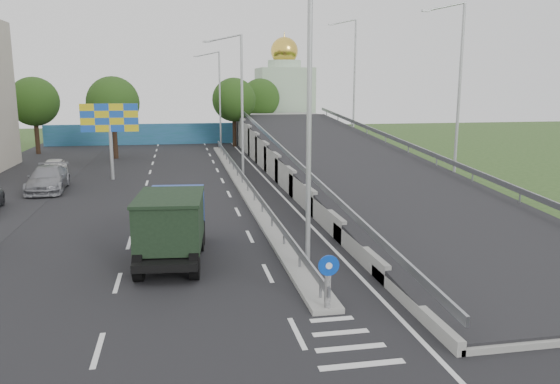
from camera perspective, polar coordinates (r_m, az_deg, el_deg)
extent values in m
plane|color=#2D4C1E|center=(15.08, 7.27, -15.79)|extent=(160.00, 160.00, 0.00)
cube|color=black|center=(33.48, -8.26, -0.71)|extent=(26.00, 90.00, 0.04)
cube|color=gray|center=(37.61, -3.97, 0.84)|extent=(1.00, 44.00, 0.20)
cube|color=gray|center=(40.57, 13.57, 4.52)|extent=(0.10, 50.00, 0.32)
cube|color=gray|center=(37.70, 0.23, 4.35)|extent=(0.10, 50.00, 0.32)
cube|color=gray|center=(37.50, -3.98, 1.81)|extent=(0.08, 44.00, 0.32)
cylinder|color=gray|center=(37.54, -3.97, 1.44)|extent=(0.09, 0.09, 0.60)
cylinder|color=black|center=(16.68, 4.99, -10.01)|extent=(0.20, 0.20, 1.20)
cylinder|color=#0C3FBF|center=(16.35, 5.11, -7.66)|extent=(0.64, 0.05, 0.64)
cylinder|color=white|center=(16.32, 5.14, -7.69)|extent=(0.20, 0.03, 0.20)
cylinder|color=#B2B5B7|center=(19.37, 3.04, 6.37)|extent=(0.18, 0.18, 10.00)
cylinder|color=#B2B5B7|center=(39.06, -3.97, 8.75)|extent=(0.18, 0.18, 10.00)
cylinder|color=#B2B5B7|center=(39.03, -5.89, 15.70)|extent=(2.57, 0.12, 0.66)
cube|color=#B2B5B7|center=(38.93, -7.70, 15.30)|extent=(0.50, 0.18, 0.12)
cylinder|color=#B2B5B7|center=(58.96, -6.29, 9.51)|extent=(0.18, 0.18, 10.00)
cylinder|color=#B2B5B7|center=(58.94, -7.59, 14.10)|extent=(2.57, 0.12, 0.66)
cube|color=#B2B5B7|center=(58.87, -8.79, 13.82)|extent=(0.50, 0.18, 0.12)
cube|color=#206378|center=(65.00, -10.43, 6.00)|extent=(30.00, 0.50, 2.40)
cube|color=#B2CCAD|center=(74.18, 0.45, 9.35)|extent=(7.00, 7.00, 9.00)
cylinder|color=#B2CCAD|center=(74.20, 0.45, 13.21)|extent=(4.40, 4.40, 1.00)
sphere|color=gold|center=(74.28, 0.46, 14.52)|extent=(3.60, 3.60, 3.60)
cone|color=gold|center=(74.42, 0.46, 16.06)|extent=(0.30, 0.30, 1.20)
cylinder|color=#B2B5B7|center=(41.31, -17.20, 3.96)|extent=(0.24, 0.24, 4.00)
cube|color=gold|center=(41.10, -17.40, 7.42)|extent=(4.00, 0.20, 2.00)
cylinder|color=black|center=(53.29, -16.86, 5.48)|extent=(0.44, 0.44, 4.00)
sphere|color=#223D10|center=(53.09, -17.06, 8.92)|extent=(4.80, 4.80, 4.80)
cylinder|color=black|center=(61.27, -4.78, 6.60)|extent=(0.44, 0.44, 4.00)
sphere|color=#223D10|center=(61.10, -4.83, 9.59)|extent=(4.80, 4.80, 4.80)
cylinder|color=black|center=(59.56, -24.06, 5.54)|extent=(0.44, 0.44, 4.00)
sphere|color=#223D10|center=(59.39, -24.31, 8.61)|extent=(4.80, 4.80, 4.80)
cylinder|color=black|center=(68.70, -2.05, 7.11)|extent=(0.44, 0.44, 4.00)
sphere|color=#223D10|center=(68.55, -2.07, 9.78)|extent=(4.80, 4.80, 4.80)
cylinder|color=black|center=(24.01, -12.96, -4.30)|extent=(0.44, 1.10, 1.07)
cylinder|color=black|center=(23.82, -8.30, -4.24)|extent=(0.44, 1.10, 1.07)
cylinder|color=black|center=(23.17, -13.23, -4.87)|extent=(0.44, 1.10, 1.07)
cylinder|color=black|center=(22.98, -8.41, -4.82)|extent=(0.44, 1.10, 1.07)
cylinder|color=black|center=(19.96, -14.55, -7.54)|extent=(0.44, 1.10, 1.07)
cylinder|color=black|center=(19.74, -8.92, -7.53)|extent=(0.44, 1.10, 1.07)
cube|color=black|center=(21.90, -11.13, -5.32)|extent=(2.79, 6.21, 0.29)
cube|color=navy|center=(23.86, -10.68, -1.53)|extent=(2.37, 1.76, 1.65)
cube|color=black|center=(24.50, -10.56, -0.15)|extent=(1.85, 0.23, 0.68)
cube|color=black|center=(24.90, -10.43, -3.41)|extent=(2.24, 0.35, 0.49)
cube|color=black|center=(21.06, -11.39, -2.97)|extent=(2.67, 3.90, 1.75)
cube|color=black|center=(20.86, -11.49, -0.51)|extent=(2.77, 4.00, 0.12)
imported|color=gray|center=(38.46, -23.09, 1.26)|extent=(2.53, 5.65, 1.61)
imported|color=silver|center=(44.01, -22.55, 2.31)|extent=(2.02, 4.26, 1.41)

